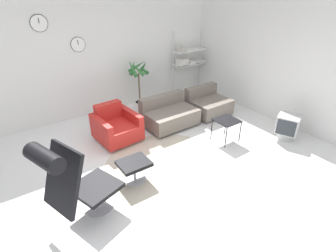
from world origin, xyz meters
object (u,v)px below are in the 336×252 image
(side_table, at_px, (227,122))
(crt_television, at_px, (287,126))
(couch_low, at_px, (169,115))
(potted_plant, at_px, (139,83))
(lounge_chair, at_px, (71,178))
(ottoman, at_px, (134,166))
(shelf_unit, at_px, (187,59))
(armchair_red, at_px, (116,128))
(couch_second, at_px, (208,104))

(side_table, relative_size, crt_television, 0.86)
(couch_low, height_order, crt_television, couch_low)
(couch_low, bearing_deg, potted_plant, -84.31)
(crt_television, bearing_deg, side_table, 34.86)
(lounge_chair, distance_m, crt_television, 4.37)
(crt_television, distance_m, potted_plant, 3.59)
(ottoman, relative_size, side_table, 1.04)
(lounge_chair, relative_size, potted_plant, 0.98)
(lounge_chair, height_order, crt_television, lounge_chair)
(crt_television, relative_size, shelf_unit, 0.30)
(armchair_red, relative_size, crt_television, 1.62)
(couch_second, distance_m, shelf_unit, 1.66)
(couch_low, distance_m, crt_television, 2.56)
(lounge_chair, height_order, shelf_unit, shelf_unit)
(crt_television, bearing_deg, armchair_red, 32.43)
(couch_low, bearing_deg, couch_second, 176.59)
(couch_second, bearing_deg, couch_low, -3.41)
(armchair_red, height_order, couch_low, armchair_red)
(side_table, bearing_deg, lounge_chair, -172.63)
(ottoman, relative_size, couch_second, 0.52)
(lounge_chair, xyz_separation_m, couch_second, (3.82, 1.63, -0.52))
(crt_television, bearing_deg, lounge_chair, 63.15)
(couch_low, xyz_separation_m, shelf_unit, (1.57, 1.36, 0.81))
(armchair_red, height_order, shelf_unit, shelf_unit)
(side_table, bearing_deg, shelf_unit, 69.20)
(lounge_chair, bearing_deg, potted_plant, 119.46)
(couch_low, relative_size, shelf_unit, 0.65)
(couch_low, bearing_deg, crt_television, 129.75)
(couch_second, xyz_separation_m, potted_plant, (-1.31, 1.18, 0.49))
(armchair_red, distance_m, couch_second, 2.45)
(ottoman, distance_m, couch_low, 2.08)
(potted_plant, relative_size, shelf_unit, 0.74)
(lounge_chair, relative_size, couch_second, 1.38)
(couch_second, bearing_deg, shelf_unit, -107.08)
(armchair_red, bearing_deg, ottoman, 72.36)
(couch_low, bearing_deg, ottoman, 38.15)
(lounge_chair, xyz_separation_m, crt_television, (4.34, -0.27, -0.47))
(lounge_chair, height_order, couch_low, lounge_chair)
(ottoman, xyz_separation_m, armchair_red, (0.32, 1.40, -0.00))
(armchair_red, xyz_separation_m, couch_low, (1.28, -0.08, -0.02))
(armchair_red, distance_m, potted_plant, 1.62)
(armchair_red, bearing_deg, potted_plant, -141.99)
(potted_plant, bearing_deg, armchair_red, -137.44)
(couch_second, xyz_separation_m, shelf_unit, (0.40, 1.40, 0.81))
(ottoman, height_order, armchair_red, armchair_red)
(lounge_chair, height_order, side_table, lounge_chair)
(ottoman, height_order, couch_low, couch_low)
(armchair_red, relative_size, shelf_unit, 0.49)
(armchair_red, height_order, side_table, armchair_red)
(armchair_red, bearing_deg, couch_low, 171.87)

